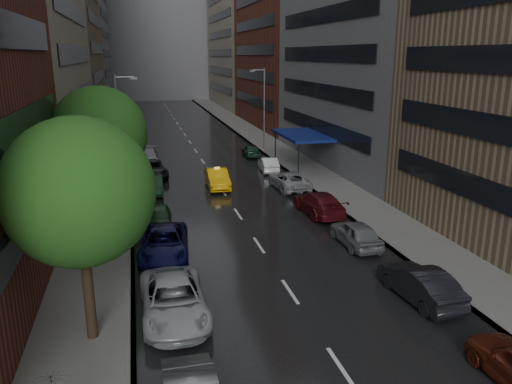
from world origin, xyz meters
TOP-DOWN VIEW (x-y plane):
  - road at (0.00, 50.00)m, footprint 14.00×140.00m
  - sidewalk_left at (-9.00, 50.00)m, footprint 4.00×140.00m
  - sidewalk_right at (9.00, 50.00)m, footprint 4.00×140.00m
  - buildings_left at (-15.00, 58.79)m, footprint 8.00×108.00m
  - buildings_right at (15.00, 56.70)m, footprint 8.05×109.10m
  - building_far at (0.00, 118.00)m, footprint 40.00×14.00m
  - tree_near at (-8.60, 7.92)m, footprint 5.42×5.42m
  - tree_mid at (-8.60, 20.53)m, footprint 5.59×5.59m
  - tree_far at (-8.60, 29.25)m, footprint 5.10×5.10m
  - taxi at (-0.23, 29.31)m, footprint 1.80×4.82m
  - parked_cars_left at (-5.40, 20.56)m, footprint 3.07×43.48m
  - parked_cars_right at (5.40, 19.94)m, footprint 2.64×44.17m
  - street_lamp_left at (-7.72, 30.00)m, footprint 1.74×0.22m
  - street_lamp_right at (7.72, 45.00)m, footprint 1.74×0.22m
  - awning at (8.98, 35.00)m, footprint 4.00×8.00m

SIDE VIEW (x-z plane):
  - road at x=0.00m, z-range 0.00..0.01m
  - sidewalk_left at x=-9.00m, z-range 0.00..0.15m
  - sidewalk_right at x=9.00m, z-range 0.00..0.15m
  - parked_cars_left at x=-5.40m, z-range -0.05..1.54m
  - parked_cars_right at x=5.40m, z-range -0.04..1.54m
  - taxi at x=-0.23m, z-range 0.00..1.57m
  - awning at x=8.98m, z-range 1.57..4.70m
  - street_lamp_left at x=-7.72m, z-range 0.39..9.39m
  - street_lamp_right at x=7.72m, z-range 0.39..9.39m
  - tree_far at x=-8.60m, z-range 1.50..9.62m
  - tree_near at x=-8.60m, z-range 1.59..10.23m
  - tree_mid at x=-8.60m, z-range 1.64..10.56m
  - buildings_right at x=15.00m, z-range -2.97..33.03m
  - buildings_left at x=-15.00m, z-range -3.01..34.99m
  - building_far at x=0.00m, z-range 0.00..32.00m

